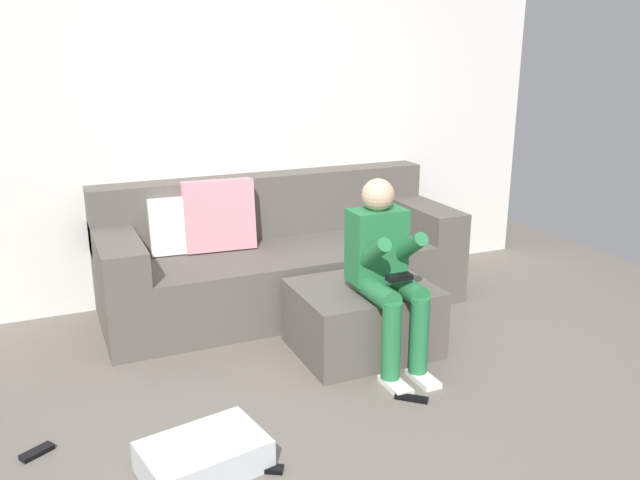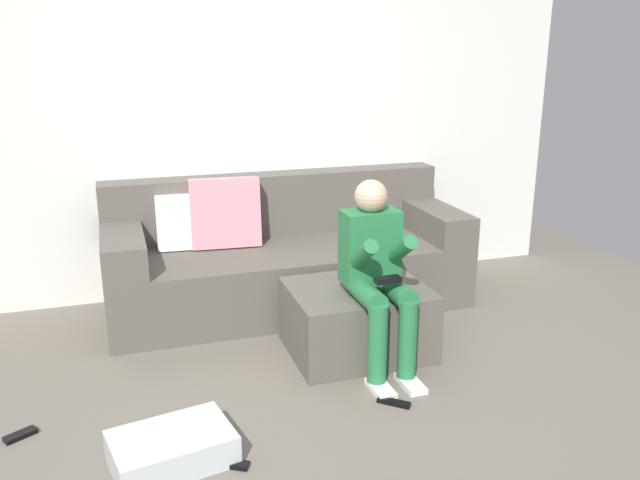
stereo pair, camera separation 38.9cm
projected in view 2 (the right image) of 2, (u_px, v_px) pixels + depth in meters
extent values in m
plane|color=#6B6359|center=(339.00, 427.00, 3.11)|extent=(6.36, 6.36, 0.00)
cube|color=silver|center=(243.00, 116.00, 4.61)|extent=(4.89, 0.10, 2.52)
cube|color=#59544C|center=(289.00, 276.00, 4.51)|extent=(2.41, 0.90, 0.43)
cube|color=#59544C|center=(275.00, 204.00, 4.69)|extent=(2.41, 0.22, 0.44)
cube|color=#59544C|center=(122.00, 246.00, 4.10)|extent=(0.26, 0.90, 0.20)
cube|color=#59544C|center=(431.00, 219.00, 4.74)|extent=(0.26, 0.90, 0.20)
cube|color=white|center=(185.00, 222.00, 4.35)|extent=(0.38, 0.18, 0.38)
cube|color=pink|center=(225.00, 213.00, 4.39)|extent=(0.48, 0.24, 0.48)
cube|color=#59544C|center=(357.00, 320.00, 3.83)|extent=(0.78, 0.63, 0.40)
cube|color=#26723F|center=(370.00, 247.00, 3.63)|extent=(0.31, 0.19, 0.41)
sphere|color=#D8AD8C|center=(371.00, 196.00, 3.55)|extent=(0.18, 0.18, 0.18)
cylinder|color=#26723F|center=(366.00, 294.00, 3.51)|extent=(0.12, 0.34, 0.12)
cylinder|color=#26723F|center=(377.00, 344.00, 3.42)|extent=(0.10, 0.10, 0.43)
cube|color=white|center=(381.00, 388.00, 3.43)|extent=(0.10, 0.22, 0.03)
cylinder|color=#26723F|center=(360.00, 257.00, 3.48)|extent=(0.08, 0.36, 0.28)
cylinder|color=#26723F|center=(395.00, 290.00, 3.56)|extent=(0.12, 0.34, 0.12)
cylinder|color=#26723F|center=(407.00, 339.00, 3.47)|extent=(0.10, 0.10, 0.43)
cube|color=white|center=(410.00, 383.00, 3.48)|extent=(0.10, 0.22, 0.03)
cylinder|color=#26723F|center=(398.00, 253.00, 3.55)|extent=(0.08, 0.35, 0.28)
cube|color=black|center=(388.00, 280.00, 3.43)|extent=(0.14, 0.06, 0.03)
cube|color=silver|center=(172.00, 448.00, 2.83)|extent=(0.56, 0.43, 0.14)
cube|color=black|center=(394.00, 402.00, 3.30)|extent=(0.16, 0.15, 0.02)
cube|color=black|center=(228.00, 464.00, 2.82)|extent=(0.18, 0.13, 0.02)
cube|color=black|center=(20.00, 435.00, 3.03)|extent=(0.15, 0.12, 0.02)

